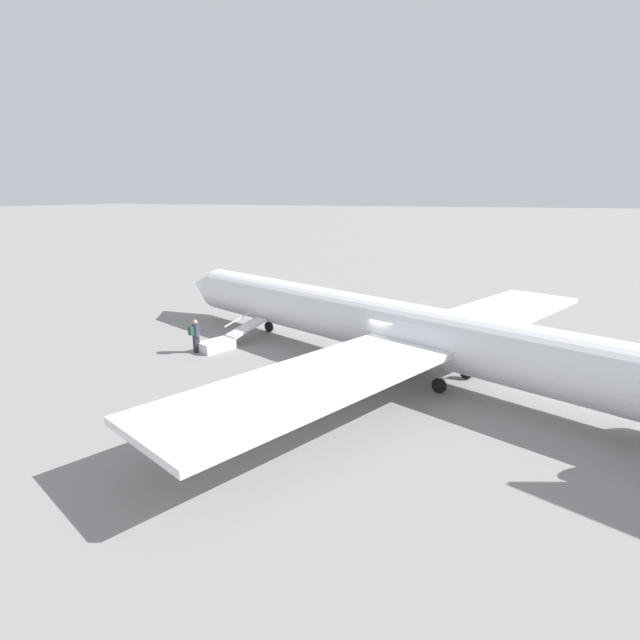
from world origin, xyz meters
name	(u,v)px	position (x,y,z in m)	size (l,w,h in m)	color
ground_plane	(398,369)	(0.00, 0.00, 0.00)	(600.00, 600.00, 0.00)	gray
airplane_main	(418,333)	(-0.91, 0.39, 1.98)	(33.00, 26.13, 6.65)	white
boarding_stairs	(222,341)	(9.43, 0.10, 0.37)	(2.50, 4.09, 1.67)	silver
passenger	(195,334)	(10.32, 1.23, 1.00)	(0.45, 0.57, 1.74)	#23232D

